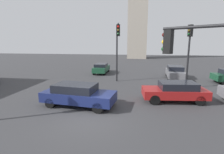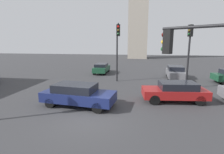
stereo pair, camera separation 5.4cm
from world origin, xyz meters
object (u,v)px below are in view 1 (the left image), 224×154
at_px(traffic_light_1, 216,58).
at_px(traffic_light_2, 117,42).
at_px(car_5, 175,72).
at_px(car_6, 101,68).
at_px(car_2, 78,94).
at_px(car_0, 175,91).
at_px(traffic_light_0, 189,45).

bearing_deg(traffic_light_1, traffic_light_2, -29.78).
height_order(traffic_light_1, traffic_light_2, traffic_light_2).
bearing_deg(car_5, car_6, -99.34).
bearing_deg(car_2, traffic_light_1, -23.36).
height_order(traffic_light_2, car_0, traffic_light_2).
relative_size(traffic_light_0, car_0, 1.24).
relative_size(traffic_light_1, car_2, 1.01).
height_order(traffic_light_0, car_2, traffic_light_0).
relative_size(traffic_light_0, car_2, 1.14).
xyz_separation_m(traffic_light_1, car_2, (-6.63, 3.76, -2.78)).
bearing_deg(car_0, traffic_light_1, 85.32).
xyz_separation_m(car_0, car_6, (-7.66, 10.51, -0.04)).
distance_m(traffic_light_0, car_5, 5.51).
bearing_deg(car_5, traffic_light_0, 4.85).
relative_size(traffic_light_2, car_6, 1.46).
height_order(traffic_light_1, car_2, traffic_light_1).
bearing_deg(car_5, car_2, -34.30).
bearing_deg(car_0, car_2, 10.09).
relative_size(traffic_light_2, car_2, 1.20).
xyz_separation_m(traffic_light_0, traffic_light_2, (-6.40, 0.89, 0.30)).
bearing_deg(traffic_light_1, car_2, 5.50).
bearing_deg(traffic_light_1, car_6, -29.14).
relative_size(car_0, car_6, 1.13).
height_order(traffic_light_1, car_6, traffic_light_1).
distance_m(traffic_light_2, car_2, 7.70).
height_order(traffic_light_0, traffic_light_1, traffic_light_0).
height_order(traffic_light_2, car_6, traffic_light_2).
xyz_separation_m(traffic_light_2, car_0, (4.74, -4.76, -3.44)).
height_order(car_5, car_6, car_5).
bearing_deg(traffic_light_1, car_5, -60.60).
xyz_separation_m(traffic_light_2, car_5, (6.30, 3.64, -3.43)).
height_order(traffic_light_1, car_0, traffic_light_1).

